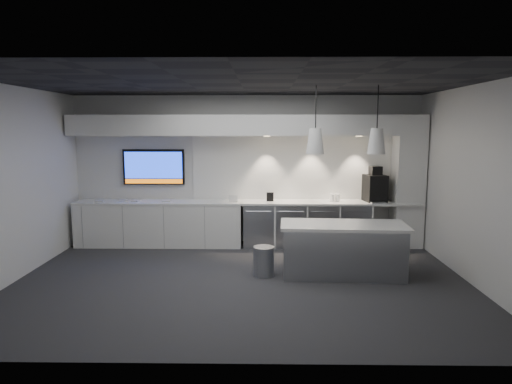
{
  "coord_description": "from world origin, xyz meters",
  "views": [
    {
      "loc": [
        0.33,
        -6.8,
        2.36
      ],
      "look_at": [
        0.21,
        1.1,
        1.24
      ],
      "focal_mm": 32.0,
      "sensor_mm": 36.0,
      "label": 1
    }
  ],
  "objects_px": {
    "wall_tv": "(154,167)",
    "island": "(343,249)",
    "coffee_machine": "(375,187)",
    "bin": "(264,261)"
  },
  "relations": [
    {
      "from": "coffee_machine",
      "to": "island",
      "type": "bearing_deg",
      "value": -125.26
    },
    {
      "from": "wall_tv",
      "to": "coffee_machine",
      "type": "height_order",
      "value": "wall_tv"
    },
    {
      "from": "coffee_machine",
      "to": "wall_tv",
      "type": "bearing_deg",
      "value": 168.08
    },
    {
      "from": "bin",
      "to": "coffee_machine",
      "type": "height_order",
      "value": "coffee_machine"
    },
    {
      "from": "island",
      "to": "coffee_machine",
      "type": "bearing_deg",
      "value": 66.46
    },
    {
      "from": "island",
      "to": "bin",
      "type": "bearing_deg",
      "value": -175.11
    },
    {
      "from": "wall_tv",
      "to": "island",
      "type": "height_order",
      "value": "wall_tv"
    },
    {
      "from": "wall_tv",
      "to": "island",
      "type": "relative_size",
      "value": 0.62
    },
    {
      "from": "wall_tv",
      "to": "island",
      "type": "xyz_separation_m",
      "value": [
        3.52,
        -2.13,
        -1.13
      ]
    },
    {
      "from": "island",
      "to": "bin",
      "type": "relative_size",
      "value": 4.28
    }
  ]
}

